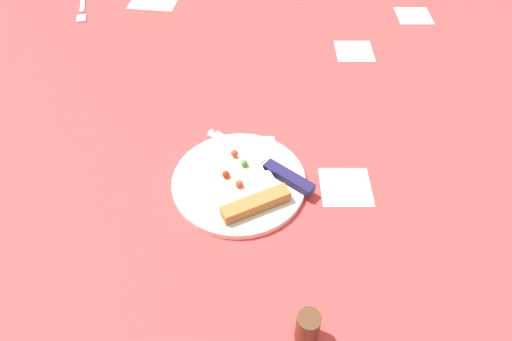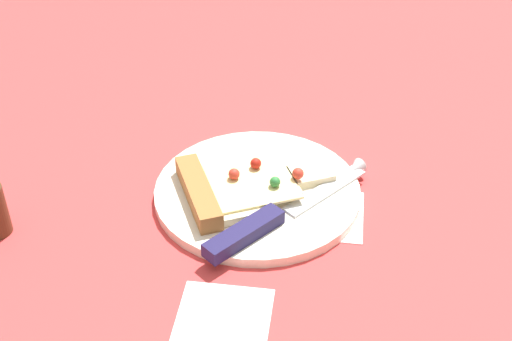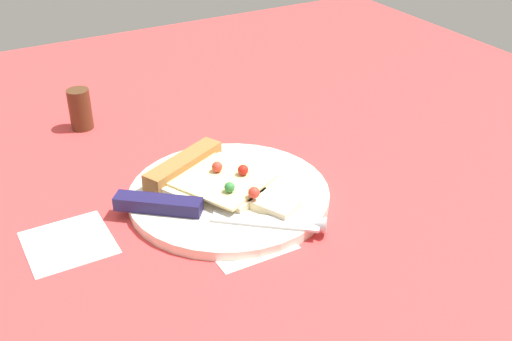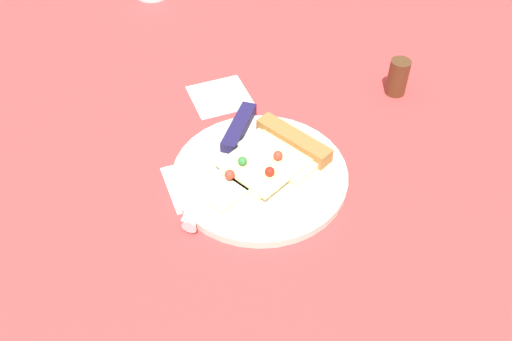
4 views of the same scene
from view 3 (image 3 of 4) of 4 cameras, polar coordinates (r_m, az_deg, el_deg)
ground_plane at (r=68.52cm, az=-3.28°, el=-7.94°), size 150.17×150.17×3.00cm
plate at (r=74.88cm, az=-2.47°, el=-2.23°), size 23.94×23.94×1.21cm
pizza_slice at (r=75.48cm, az=-4.02°, el=-0.72°), size 19.06×14.88×2.65cm
knife at (r=70.36cm, az=-5.34°, el=-3.54°), size 16.76×19.95×2.45cm
pepper_shaker at (r=93.94cm, az=-15.72°, el=5.40°), size 3.22×3.22×5.99cm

